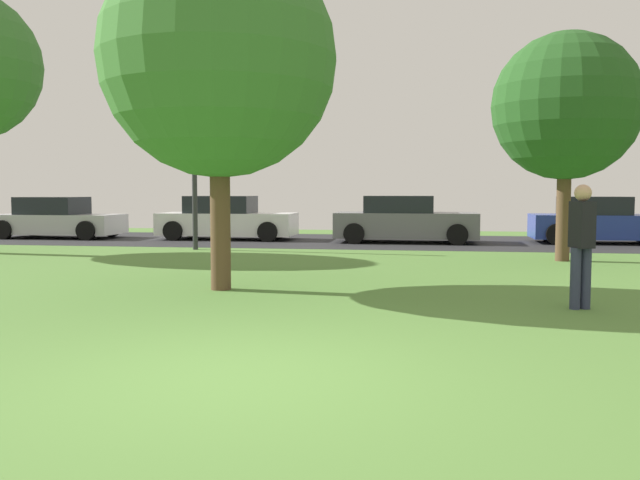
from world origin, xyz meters
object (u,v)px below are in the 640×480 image
at_px(person_catcher, 582,240).
at_px(parked_car_blue, 598,222).
at_px(parked_car_silver, 57,219).
at_px(street_lamp_post, 194,168).
at_px(parked_car_white, 226,220).
at_px(parked_car_grey, 405,221).
at_px(oak_tree_left, 566,107).
at_px(oak_tree_right, 219,60).

distance_m(person_catcher, parked_car_blue, 12.64).
distance_m(parked_car_silver, street_lamp_post, 7.37).
relative_size(parked_car_white, parked_car_grey, 1.02).
distance_m(parked_car_silver, parked_car_white, 5.92).
xyz_separation_m(parked_car_grey, street_lamp_post, (-5.62, -3.53, 1.58)).
distance_m(oak_tree_left, street_lamp_post, 9.63).
bearing_deg(street_lamp_post, oak_tree_left, -9.28).
bearing_deg(street_lamp_post, parked_car_white, 94.48).
distance_m(oak_tree_left, parked_car_white, 11.50).
bearing_deg(person_catcher, oak_tree_left, 149.73).
bearing_deg(oak_tree_right, street_lamp_post, 112.60).
height_order(parked_car_grey, parked_car_blue, parked_car_grey).
xyz_separation_m(parked_car_white, street_lamp_post, (0.30, -3.88, 1.59)).
distance_m(oak_tree_right, person_catcher, 6.19).
height_order(person_catcher, parked_car_silver, person_catcher).
xyz_separation_m(oak_tree_left, parked_car_grey, (-3.81, 5.07, -2.86)).
relative_size(parked_car_silver, parked_car_blue, 1.04).
bearing_deg(oak_tree_left, parked_car_grey, 126.92).
distance_m(parked_car_silver, parked_car_blue, 17.76).
bearing_deg(parked_car_silver, person_catcher, -38.78).
bearing_deg(oak_tree_left, parked_car_white, 150.87).
relative_size(parked_car_silver, parked_car_white, 0.94).
bearing_deg(parked_car_grey, oak_tree_right, -103.83).
bearing_deg(parked_car_grey, person_catcher, -76.48).
height_order(parked_car_white, parked_car_grey, parked_car_grey).
height_order(parked_car_silver, parked_car_white, parked_car_white).
bearing_deg(parked_car_white, parked_car_blue, 1.02).
xyz_separation_m(person_catcher, parked_car_silver, (-14.65, 11.77, -0.31)).
bearing_deg(parked_car_white, parked_car_silver, -177.34).
bearing_deg(parked_car_blue, person_catcher, -104.21).
relative_size(oak_tree_right, parked_car_blue, 1.38).
height_order(parked_car_silver, street_lamp_post, street_lamp_post).
bearing_deg(street_lamp_post, parked_car_grey, 32.12).
bearing_deg(oak_tree_left, street_lamp_post, 170.72).
height_order(oak_tree_right, person_catcher, oak_tree_right).
bearing_deg(person_catcher, parked_car_silver, -150.49).
height_order(parked_car_white, parked_car_blue, parked_car_white).
height_order(parked_car_white, street_lamp_post, street_lamp_post).
relative_size(oak_tree_right, parked_car_white, 1.26).
relative_size(parked_car_white, street_lamp_post, 1.00).
xyz_separation_m(oak_tree_left, parked_car_silver, (-15.64, 5.15, -2.89)).
bearing_deg(parked_car_white, oak_tree_right, -73.43).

